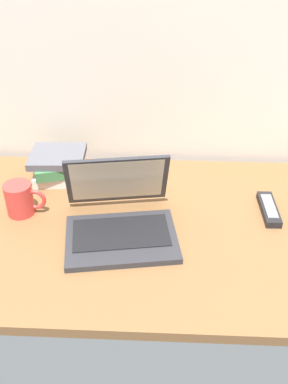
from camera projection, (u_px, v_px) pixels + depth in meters
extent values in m
cube|color=brown|center=(164.00, 230.00, 1.32)|extent=(1.60, 0.76, 0.03)
cube|color=#2D2D33|center=(121.00, 239.00, 1.25)|extent=(0.34, 0.27, 0.02)
cube|color=black|center=(121.00, 233.00, 1.25)|extent=(0.29, 0.18, 0.00)
cube|color=#2D2D33|center=(117.00, 180.00, 1.31)|extent=(0.31, 0.13, 0.19)
cube|color=beige|center=(117.00, 180.00, 1.30)|extent=(0.28, 0.11, 0.16)
cylinder|color=red|center=(19.00, 199.00, 1.33)|extent=(0.08, 0.08, 0.10)
torus|color=red|center=(35.00, 199.00, 1.33)|extent=(0.07, 0.01, 0.07)
cylinder|color=brown|center=(17.00, 187.00, 1.31)|extent=(0.07, 0.07, 0.00)
cube|color=black|center=(269.00, 209.00, 1.36)|extent=(0.05, 0.16, 0.02)
cube|color=slate|center=(269.00, 206.00, 1.35)|extent=(0.03, 0.12, 0.00)
cube|color=silver|center=(60.00, 173.00, 1.52)|extent=(0.18, 0.16, 0.03)
cube|color=#3F7F4C|center=(58.00, 164.00, 1.50)|extent=(0.19, 0.19, 0.04)
cube|color=#595960|center=(58.00, 156.00, 1.48)|extent=(0.19, 0.16, 0.02)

